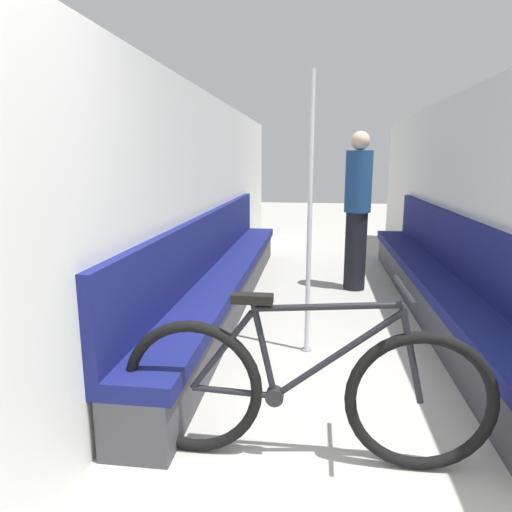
{
  "coord_description": "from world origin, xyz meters",
  "views": [
    {
      "loc": [
        -0.14,
        -1.1,
        1.5
      ],
      "look_at": [
        -0.54,
        1.92,
        0.85
      ],
      "focal_mm": 32.0,
      "sensor_mm": 36.0,
      "label": 1
    }
  ],
  "objects_px": {
    "bench_seat_row_left": "(225,277)",
    "bench_seat_row_right": "(437,284)",
    "grab_pole_near": "(310,222)",
    "bicycle": "(303,391)",
    "passenger_standing": "(357,210)"
  },
  "relations": [
    {
      "from": "bench_seat_row_left",
      "to": "grab_pole_near",
      "type": "height_order",
      "value": "grab_pole_near"
    },
    {
      "from": "passenger_standing",
      "to": "grab_pole_near",
      "type": "bearing_deg",
      "value": -64.41
    },
    {
      "from": "bench_seat_row_right",
      "to": "grab_pole_near",
      "type": "height_order",
      "value": "grab_pole_near"
    },
    {
      "from": "bench_seat_row_left",
      "to": "bicycle",
      "type": "xyz_separation_m",
      "value": [
        0.86,
        -2.38,
        0.06
      ]
    },
    {
      "from": "bicycle",
      "to": "grab_pole_near",
      "type": "xyz_separation_m",
      "value": [
        -0.0,
        1.37,
        0.65
      ]
    },
    {
      "from": "bench_seat_row_right",
      "to": "grab_pole_near",
      "type": "bearing_deg",
      "value": -140.45
    },
    {
      "from": "bench_seat_row_right",
      "to": "bicycle",
      "type": "bearing_deg",
      "value": -117.28
    },
    {
      "from": "bench_seat_row_left",
      "to": "bicycle",
      "type": "height_order",
      "value": "bench_seat_row_left"
    },
    {
      "from": "bench_seat_row_right",
      "to": "bicycle",
      "type": "height_order",
      "value": "bench_seat_row_right"
    },
    {
      "from": "bicycle",
      "to": "bench_seat_row_right",
      "type": "bearing_deg",
      "value": 80.16
    },
    {
      "from": "bench_seat_row_left",
      "to": "bench_seat_row_right",
      "type": "distance_m",
      "value": 2.09
    },
    {
      "from": "bicycle",
      "to": "grab_pole_near",
      "type": "distance_m",
      "value": 1.51
    },
    {
      "from": "bench_seat_row_left",
      "to": "bench_seat_row_right",
      "type": "xyz_separation_m",
      "value": [
        2.09,
        0.0,
        0.0
      ]
    },
    {
      "from": "bench_seat_row_right",
      "to": "passenger_standing",
      "type": "distance_m",
      "value": 1.26
    },
    {
      "from": "bench_seat_row_right",
      "to": "passenger_standing",
      "type": "bearing_deg",
      "value": 130.74
    }
  ]
}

